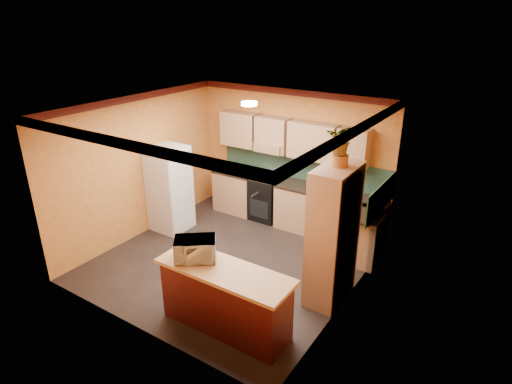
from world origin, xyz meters
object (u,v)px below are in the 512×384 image
microwave (195,249)px  pantry (333,236)px  stove (266,198)px  breakfast_bar (225,301)px  fridge (170,189)px  base_cabinets_back (293,206)px

microwave → pantry: bearing=8.1°
stove → breakfast_bar: (1.34, -3.22, -0.02)m
stove → fridge: size_ratio=0.54×
base_cabinets_back → breakfast_bar: same height
microwave → fridge: bearing=103.1°
breakfast_bar → base_cabinets_back: bearing=102.5°
stove → fridge: bearing=-134.0°
stove → pantry: 2.93m
stove → microwave: bearing=-75.1°
pantry → breakfast_bar: size_ratio=1.17×
pantry → breakfast_bar: 1.79m
stove → microwave: microwave is taller
stove → microwave: 3.39m
microwave → stove: bearing=67.2°
pantry → base_cabinets_back: bearing=131.8°
base_cabinets_back → breakfast_bar: bearing=-77.5°
fridge → microwave: 2.87m
pantry → breakfast_bar: bearing=-122.3°
breakfast_bar → fridge: bearing=146.2°
breakfast_bar → microwave: (-0.48, 0.00, 0.64)m
stove → breakfast_bar: stove is taller
breakfast_bar → microwave: microwave is taller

